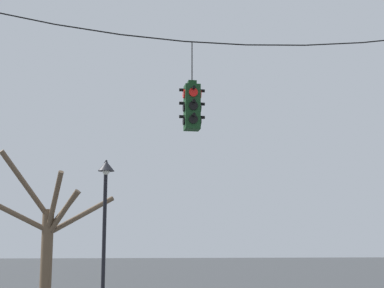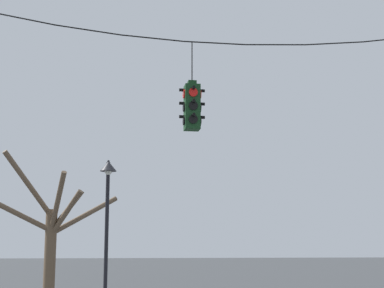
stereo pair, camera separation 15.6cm
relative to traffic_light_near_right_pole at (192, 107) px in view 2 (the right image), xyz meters
The scene contains 4 objects.
span_wire 1.76m from the traffic_light_near_right_pole, ahead, with size 10.14×0.03×0.48m.
traffic_light_near_right_pole is the anchor object (origin of this frame).
street_lamp 6.14m from the traffic_light_near_right_pole, 107.42° to the left, with size 0.51×0.88×4.60m.
bare_tree 10.63m from the traffic_light_near_right_pole, 111.56° to the left, with size 5.25×2.65×5.35m.
Camera 2 is at (-2.47, -12.71, 1.92)m, focal length 55.00 mm.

